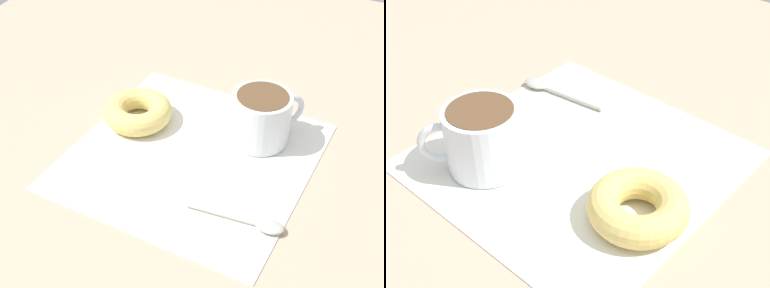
{
  "view_description": "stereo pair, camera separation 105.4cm",
  "coord_description": "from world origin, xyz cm",
  "views": [
    {
      "loc": [
        20.34,
        -55.14,
        50.2
      ],
      "look_at": [
        -2.81,
        -2.62,
        2.3
      ],
      "focal_mm": 50.0,
      "sensor_mm": 36.0,
      "label": 1
    },
    {
      "loc": [
        -32.4,
        35.51,
        40.02
      ],
      "look_at": [
        -2.81,
        -2.62,
        2.3
      ],
      "focal_mm": 50.0,
      "sensor_mm": 36.0,
      "label": 2
    }
  ],
  "objects": [
    {
      "name": "donut",
      "position": [
        -13.61,
        1.46,
        1.99
      ],
      "size": [
        10.42,
        10.42,
        3.37
      ],
      "primitive_type": "torus",
      "color": "#E5C66B",
      "rests_on": "napkin"
    },
    {
      "name": "spoon",
      "position": [
        9.78,
        -11.58,
        0.7
      ],
      "size": [
        12.71,
        2.59,
        0.9
      ],
      "color": "#B7B2A8",
      "rests_on": "napkin"
    },
    {
      "name": "napkin",
      "position": [
        -2.81,
        -2.62,
        0.15
      ],
      "size": [
        34.94,
        34.94,
        0.3
      ],
      "primitive_type": "cube",
      "rotation": [
        0.0,
        0.0,
        -0.07
      ],
      "color": "white",
      "rests_on": "ground_plane"
    },
    {
      "name": "ground_plane",
      "position": [
        0.0,
        0.0,
        -1.0
      ],
      "size": [
        120.0,
        120.0,
        2.0
      ],
      "primitive_type": "cube",
      "color": "tan"
    },
    {
      "name": "coffee_cup",
      "position": [
        4.83,
        4.91,
        4.25
      ],
      "size": [
        9.51,
        9.89,
        7.61
      ],
      "color": "silver",
      "rests_on": "napkin"
    }
  ]
}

